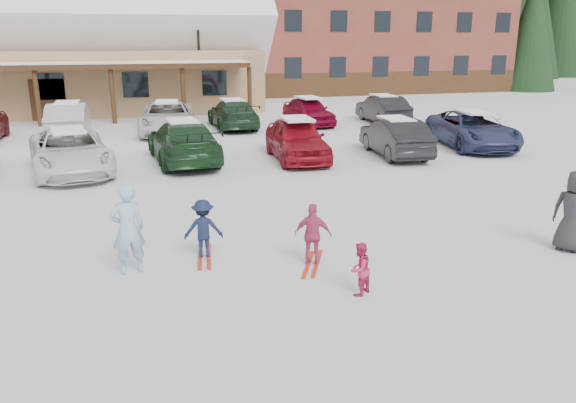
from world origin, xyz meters
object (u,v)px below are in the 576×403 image
object	(u,v)px
bystander_dark	(574,211)
parked_car_6	(472,129)
parked_car_3	(183,142)
parked_car_10	(168,118)
child_magenta	(313,235)
day_lodge	(17,44)
parked_car_5	(395,137)
adult_skier	(128,229)
parked_car_2	(70,152)
child_navy	(203,229)
lamp_post	(199,52)
parked_car_11	(233,114)
parked_car_9	(69,120)
parked_car_12	(308,111)
parked_car_4	(297,139)
toddler_red	(360,269)
parked_car_13	(383,109)

from	to	relation	value
bystander_dark	parked_car_6	bearing A→B (deg)	-57.01
parked_car_3	parked_car_10	bearing A→B (deg)	-93.47
parked_car_6	child_magenta	bearing A→B (deg)	-126.04
day_lodge	parked_car_10	size ratio (longest dim) A/B	5.43
parked_car_5	parked_car_10	world-z (taller)	parked_car_10
adult_skier	parked_car_2	distance (m)	9.23
adult_skier	parked_car_5	bearing A→B (deg)	-151.41
parked_car_3	parked_car_5	size ratio (longest dim) A/B	1.20
child_navy	lamp_post	bearing A→B (deg)	-89.18
parked_car_2	parked_car_11	size ratio (longest dim) A/B	1.07
child_navy	parked_car_10	bearing A→B (deg)	-83.61
parked_car_3	parked_car_9	bearing A→B (deg)	-61.67
parked_car_3	parked_car_6	size ratio (longest dim) A/B	1.00
parked_car_3	child_navy	bearing A→B (deg)	82.74
day_lodge	child_navy	world-z (taller)	day_lodge
child_magenta	parked_car_11	size ratio (longest dim) A/B	0.26
parked_car_12	parked_car_4	bearing A→B (deg)	-115.29
parked_car_3	parked_car_9	distance (m)	8.22
bystander_dark	parked_car_12	xyz separation A→B (m)	(0.09, 18.41, -0.16)
parked_car_3	parked_car_12	size ratio (longest dim) A/B	1.25
parked_car_2	parked_car_6	xyz separation A→B (m)	(15.32, 0.54, 0.01)
child_navy	parked_car_11	bearing A→B (deg)	-94.35
child_magenta	parked_car_9	world-z (taller)	parked_car_9
toddler_red	parked_car_4	bearing A→B (deg)	-134.21
parked_car_9	parked_car_3	bearing A→B (deg)	122.27
child_navy	day_lodge	bearing A→B (deg)	-66.79
toddler_red	parked_car_10	distance (m)	18.42
day_lodge	child_magenta	bearing A→B (deg)	-71.29
parked_car_5	parked_car_12	xyz separation A→B (m)	(-0.77, 8.38, -0.00)
bystander_dark	parked_car_12	bearing A→B (deg)	-33.93
day_lodge	parked_car_13	xyz separation A→B (m)	(18.97, -10.63, -3.23)
parked_car_4	parked_car_13	bearing A→B (deg)	51.00
parked_car_3	parked_car_6	bearing A→B (deg)	175.03
parked_car_10	parked_car_13	distance (m)	11.12
parked_car_5	parked_car_13	size ratio (longest dim) A/B	0.99
adult_skier	parked_car_12	world-z (taller)	adult_skier
parked_car_2	parked_car_10	xyz separation A→B (m)	(3.62, 7.25, 0.04)
child_navy	bystander_dark	size ratio (longest dim) A/B	0.70
adult_skier	toddler_red	bearing A→B (deg)	138.43
parked_car_12	day_lodge	bearing A→B (deg)	140.49
parked_car_3	parked_car_11	bearing A→B (deg)	-117.03
parked_car_5	lamp_post	bearing A→B (deg)	-64.59
parked_car_12	parked_car_5	bearing A→B (deg)	-89.68
toddler_red	parked_car_2	distance (m)	12.41
adult_skier	child_magenta	world-z (taller)	adult_skier
adult_skier	child_navy	distance (m)	1.53
bystander_dark	parked_car_13	bearing A→B (deg)	-46.31
parked_car_10	parked_car_13	xyz separation A→B (m)	(11.10, 0.58, -0.03)
child_magenta	bystander_dark	xyz separation A→B (m)	(5.40, -0.69, 0.24)
lamp_post	day_lodge	bearing A→B (deg)	159.05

